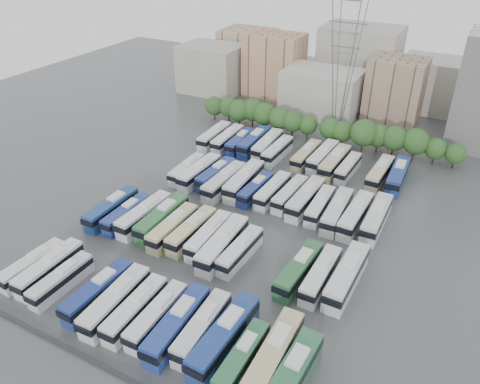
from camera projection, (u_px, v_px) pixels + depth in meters
The scene contains 55 objects.
ground at pixel (234, 230), 82.07m from camera, with size 220.00×220.00×0.00m, color #424447.
parapet at pixel (103, 366), 57.02m from camera, with size 56.00×0.50×0.50m, color #2D2D30.
tree_line at pixel (318, 125), 111.81m from camera, with size 64.65×7.71×7.99m.
city_buildings at pixel (332, 73), 135.33m from camera, with size 102.00×35.00×20.00m.
electricity_pylon at pixel (344, 58), 109.43m from camera, with size 9.00×6.91×33.83m.
bus_r0_s0 at pixel (33, 265), 71.18m from camera, with size 2.83×11.27×3.51m.
bus_r0_s1 at pixel (50, 268), 70.34m from camera, with size 2.88×12.14×3.79m.
bus_r0_s2 at pixel (61, 280), 68.30m from camera, with size 2.50×11.04×3.46m.
bus_r0_s4 at pixel (98, 291), 65.95m from camera, with size 2.98×12.35×3.85m.
bus_r0_s5 at pixel (116, 301), 64.21m from camera, with size 3.47×13.03×4.05m.
bus_r0_s6 at pixel (135, 309), 63.07m from camera, with size 2.94×11.99×3.74m.
bus_r0_s7 at pixel (157, 316), 62.13m from camera, with size 2.80×11.69×3.65m.
bus_r0_s8 at pixel (177, 324), 60.53m from camera, with size 3.47×13.15×4.09m.
bus_r0_s9 at pixel (202, 328), 60.27m from camera, with size 3.14×12.13×3.77m.
bus_r0_s10 at pixel (224, 336), 58.67m from camera, with size 3.39×13.77×4.30m.
bus_r0_s11 at pixel (242, 358), 56.31m from camera, with size 2.42×11.07×3.47m.
bus_r0_s12 at pixel (274, 355), 56.27m from camera, with size 3.26×13.37×4.17m.
bus_r0_s13 at pixel (291, 378), 53.54m from camera, with size 3.30×13.28×4.14m.
bus_r1_s0 at pixel (112, 208), 84.44m from camera, with size 2.85×12.47×3.90m.
bus_r1_s1 at pixel (126, 214), 83.23m from camera, with size 2.51×11.13×3.48m.
bus_r1_s2 at pixel (144, 215), 82.64m from camera, with size 3.16×12.82×4.00m.
bus_r1_s3 at pixel (162, 218), 81.58m from camera, with size 3.17×13.16×4.11m.
bus_r1_s4 at pixel (173, 227), 79.39m from camera, with size 2.75×12.24×3.84m.
bus_r1_s5 at pixel (192, 230), 78.68m from camera, with size 2.82×12.16×3.80m.
bus_r1_s6 at pixel (209, 236), 77.43m from camera, with size 3.00×12.05×3.76m.
bus_r1_s7 at pixel (223, 244), 75.07m from camera, with size 3.48×13.66×4.26m.
bus_r1_s8 at pixel (240, 251), 74.13m from camera, with size 2.81×11.47×3.58m.
bus_r1_s11 at pixel (299, 270), 69.94m from camera, with size 3.34×12.52×3.89m.
bus_r1_s12 at pixel (321, 275), 69.02m from camera, with size 2.65×11.96×3.75m.
bus_r1_s13 at pixel (347, 276), 68.42m from camera, with size 3.16×13.68×4.28m.
bus_r2_s1 at pixel (187, 169), 97.75m from camera, with size 2.79×11.27×3.52m.
bus_r2_s2 at pixel (199, 172), 96.31m from camera, with size 3.08×12.69×3.96m.
bus_r2_s3 at pixel (216, 174), 95.69m from camera, with size 3.11×11.87×3.69m.
bus_r2_s4 at pixel (224, 181), 92.71m from camera, with size 3.14×13.17×4.11m.
bus_r2_s5 at pixel (244, 180), 92.90m from camera, with size 3.43×13.64×4.25m.
bus_r2_s6 at pixel (256, 189), 90.78m from camera, with size 2.87×11.09×3.45m.
bus_r2_s7 at pixel (273, 191), 90.05m from camera, with size 2.81×11.84×3.70m.
bus_r2_s8 at pixel (290, 194), 89.04m from camera, with size 3.06×11.67×3.63m.
bus_r2_s9 at pixel (306, 198), 87.28m from camera, with size 3.24×13.08×4.08m.
bus_r2_s10 at pixel (320, 206), 85.53m from camera, with size 2.91×11.49×3.58m.
bus_r2_s11 at pixel (337, 211), 83.64m from camera, with size 3.32×12.83×3.99m.
bus_r2_s12 at pixel (355, 215), 82.46m from camera, with size 3.13×13.00×4.06m.
bus_r2_s13 at pixel (376, 218), 81.67m from camera, with size 3.01×13.12×4.11m.
bus_r3_s0 at pixel (214, 136), 111.95m from camera, with size 3.06×12.50×3.90m.
bus_r3_s1 at pixel (228, 139), 110.58m from camera, with size 2.91×12.27×3.83m.
bus_r3_s2 at pixel (240, 142), 109.43m from camera, with size 3.04×11.57×3.60m.
bus_r3_s3 at pixel (254, 142), 108.86m from camera, with size 3.12×13.14×4.11m.
bus_r3_s4 at pixel (267, 145), 107.53m from camera, with size 3.35×12.92×4.02m.
bus_r3_s5 at pixel (277, 151), 105.08m from camera, with size 2.79×12.02×3.76m.
bus_r3_s7 at pixel (306, 155), 103.09m from camera, with size 2.87×12.12×3.79m.
bus_r3_s8 at pixel (323, 156), 102.31m from camera, with size 3.22×12.93×4.03m.
bus_r3_s9 at pixel (335, 162), 99.80m from camera, with size 3.22×13.30×4.15m.
bus_r3_s10 at pixel (348, 168), 98.35m from camera, with size 2.76×11.21×3.50m.
bus_r3_s12 at pixel (380, 173), 95.93m from camera, with size 3.21×12.59×3.92m.
bus_r3_s13 at pixel (398, 175), 94.91m from camera, with size 3.30×13.20×4.11m.
Camera 1 is at (32.76, -58.49, 47.81)m, focal length 35.00 mm.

